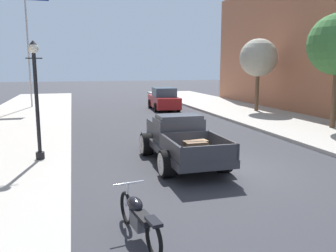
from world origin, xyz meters
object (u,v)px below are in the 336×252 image
(motorcycle_parked, at_px, (139,217))
(flagpole, at_px, (30,31))
(car_background_red, at_px, (164,99))
(street_lamp_near, at_px, (36,92))
(hotrod_truck_gunmetal, at_px, (179,139))
(street_tree_second, at_px, (258,58))

(motorcycle_parked, xyz_separation_m, flagpole, (-3.90, 22.31, 5.33))
(car_background_red, bearing_deg, street_lamp_near, -120.47)
(hotrod_truck_gunmetal, height_order, street_tree_second, street_tree_second)
(hotrod_truck_gunmetal, distance_m, motorcycle_parked, 5.54)
(motorcycle_parked, distance_m, car_background_red, 19.77)
(car_background_red, bearing_deg, street_tree_second, -30.64)
(motorcycle_parked, relative_size, car_background_red, 0.48)
(flagpole, bearing_deg, street_tree_second, -23.97)
(street_lamp_near, bearing_deg, hotrod_truck_gunmetal, -11.43)
(hotrod_truck_gunmetal, bearing_deg, street_lamp_near, 168.57)
(hotrod_truck_gunmetal, bearing_deg, flagpole, 109.85)
(car_background_red, relative_size, street_lamp_near, 1.14)
(hotrod_truck_gunmetal, xyz_separation_m, car_background_red, (3.14, 13.98, 0.01))
(hotrod_truck_gunmetal, height_order, street_lamp_near, street_lamp_near)
(street_lamp_near, bearing_deg, flagpole, 95.92)
(motorcycle_parked, relative_size, street_lamp_near, 0.55)
(hotrod_truck_gunmetal, distance_m, street_lamp_near, 4.92)
(motorcycle_parked, height_order, flagpole, flagpole)
(street_tree_second, bearing_deg, street_lamp_near, -144.45)
(car_background_red, distance_m, street_tree_second, 7.37)
(motorcycle_parked, distance_m, flagpole, 23.26)
(street_lamp_near, xyz_separation_m, flagpole, (-1.70, 16.38, 3.39))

